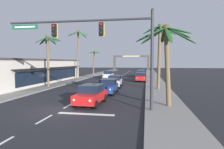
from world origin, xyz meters
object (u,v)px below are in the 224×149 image
Objects in this scene: traffic_signal_mast at (103,39)px; sedan_oncoming_far at (108,75)px; sedan_lead_at_stop_bar at (91,94)px; sedan_parked_mid_kerb at (142,73)px; sedan_parked_nearest_kerb at (141,77)px; palm_left_second at (48,49)px; sedan_parked_far_kerb at (141,74)px; palm_right_nearest at (166,47)px; town_gateway_arch at (131,61)px; sedan_fifth_in_queue at (115,81)px; sedan_third_in_queue at (108,86)px; palm_right_second at (160,44)px; storefront_strip_left at (36,71)px; palm_left_farthest at (94,57)px; palm_left_third at (78,43)px.

traffic_signal_mast is 28.54m from sedan_oncoming_far.
sedan_lead_at_stop_bar is 34.63m from sedan_parked_mid_kerb.
palm_left_second reaches higher than sedan_parked_nearest_kerb.
palm_left_second is (-9.13, 10.16, 4.62)m from sedan_lead_at_stop_bar.
sedan_parked_far_kerb is at bearing 56.16° from palm_left_second.
sedan_parked_far_kerb is 29.39m from palm_right_nearest.
sedan_parked_nearest_kerb is 1.00× the size of sedan_parked_far_kerb.
town_gateway_arch reaches higher than sedan_lead_at_stop_bar.
sedan_third_in_queue is at bearing -88.28° from sedan_fifth_in_queue.
sedan_fifth_in_queue is 8.03m from palm_right_second.
sedan_oncoming_far is 7.53m from sedan_parked_far_kerb.
palm_left_second is 1.13× the size of palm_right_nearest.
palm_left_second is at bearing -170.08° from sedan_fifth_in_queue.
sedan_lead_at_stop_bar is 7.23m from palm_right_nearest.
storefront_strip_left reaches higher than sedan_parked_nearest_kerb.
sedan_oncoming_far is 28.14m from palm_right_nearest.
sedan_fifth_in_queue is (-0.18, 5.89, 0.00)m from sedan_third_in_queue.
sedan_third_in_queue is at bearing -96.10° from sedan_parked_mid_kerb.
sedan_parked_mid_kerb is 5.57m from sedan_parked_far_kerb.
palm_left_farthest reaches higher than sedan_oncoming_far.
sedan_parked_nearest_kerb and sedan_parked_mid_kerb have the same top height.
palm_left_farthest is (-0.51, 26.89, -0.65)m from palm_left_second.
sedan_parked_nearest_kerb is at bearing 78.00° from sedan_third_in_queue.
storefront_strip_left is (-10.15, -11.35, 1.17)m from sedan_oncoming_far.
storefront_strip_left is at bearing -130.80° from sedan_parked_mid_kerb.
sedan_parked_far_kerb is 15.42m from palm_left_third.
palm_left_second is 18.38m from palm_right_nearest.
sedan_oncoming_far is at bearing 121.36° from palm_right_second.
traffic_signal_mast is at bearing -81.59° from sedan_third_in_queue.
sedan_third_in_queue is 1.00× the size of sedan_parked_mid_kerb.
town_gateway_arch is (7.73, 42.93, -3.43)m from palm_left_third.
palm_left_second is 0.29× the size of storefront_strip_left.
palm_left_third reaches higher than sedan_parked_nearest_kerb.
palm_left_second is (-9.46, 4.27, 4.62)m from sedan_third_in_queue.
palm_right_second is 0.57× the size of town_gateway_arch.
palm_right_nearest is at bearing -67.07° from palm_left_farthest.
sedan_third_in_queue and sedan_parked_mid_kerb have the same top height.
sedan_fifth_in_queue is 0.61× the size of palm_left_second.
traffic_signal_mast reaches higher than palm_left_farthest.
sedan_oncoming_far is (-3.68, 14.25, 0.00)m from sedan_fifth_in_queue.
sedan_oncoming_far is at bearing 97.72° from sedan_lead_at_stop_bar.
palm_left_third is (-12.95, 2.71, 6.69)m from sedan_parked_nearest_kerb.
sedan_fifth_in_queue is 0.18× the size of storefront_strip_left.
palm_right_second is at bearing -81.60° from sedan_parked_far_kerb.
town_gateway_arch is at bearing 82.49° from palm_left_second.
palm_left_farthest is (-11.09, 38.76, -0.47)m from traffic_signal_mast.
palm_left_farthest is 0.45× the size of town_gateway_arch.
palm_left_second is 26.90m from palm_left_farthest.
palm_left_farthest is 40.36m from palm_right_nearest.
sedan_fifth_in_queue is 14.72m from sedan_oncoming_far.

